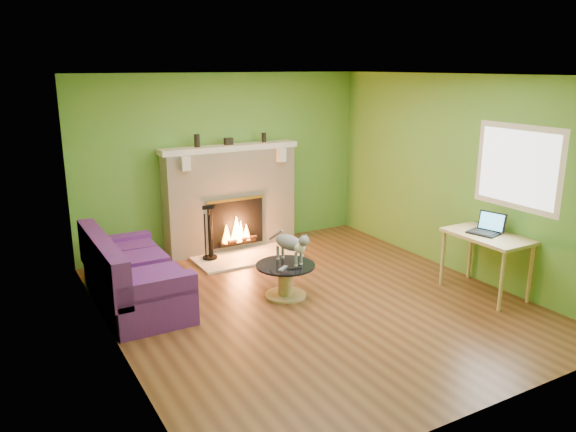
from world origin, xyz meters
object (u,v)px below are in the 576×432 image
sofa (130,277)px  desk (487,242)px  coffee_table (285,278)px  cat (289,246)px

sofa → desk: size_ratio=1.85×
desk → coffee_table: bearing=152.5°
coffee_table → cat: (0.08, 0.05, 0.37)m
coffee_table → cat: 0.39m
coffee_table → desk: desk is taller
desk → cat: cat is taller
sofa → desk: 4.24m
sofa → coffee_table: size_ratio=2.63×
sofa → desk: (3.81, -1.83, 0.33)m
sofa → coffee_table: sofa is taller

